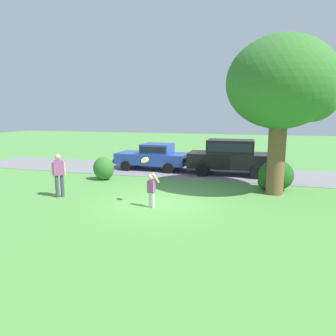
# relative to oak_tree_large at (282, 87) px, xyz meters

# --- Properties ---
(ground_plane) EXTENTS (80.00, 80.00, 0.00)m
(ground_plane) POSITION_rel_oak_tree_large_xyz_m (-4.29, -2.89, -4.37)
(ground_plane) COLOR #518E42
(driveway_strip) EXTENTS (28.00, 4.40, 0.02)m
(driveway_strip) POSITION_rel_oak_tree_large_xyz_m (-4.29, 3.78, -4.36)
(driveway_strip) COLOR slate
(driveway_strip) RESTS_ON ground
(oak_tree_large) EXTENTS (4.32, 4.29, 6.35)m
(oak_tree_large) POSITION_rel_oak_tree_large_xyz_m (0.00, 0.00, 0.00)
(oak_tree_large) COLOR brown
(oak_tree_large) RESTS_ON ground
(shrub_near_tree) EXTENTS (1.09, 0.88, 1.16)m
(shrub_near_tree) POSITION_rel_oak_tree_large_xyz_m (-8.23, 0.37, -3.78)
(shrub_near_tree) COLOR #33702B
(shrub_near_tree) RESTS_ON ground
(shrub_centre_left) EXTENTS (1.51, 1.28, 1.34)m
(shrub_centre_left) POSITION_rel_oak_tree_large_xyz_m (-0.04, 0.57, -3.75)
(shrub_centre_left) COLOR #1E511C
(shrub_centre_left) RESTS_ON ground
(parked_sedan) EXTENTS (4.42, 2.14, 1.56)m
(parked_sedan) POSITION_rel_oak_tree_large_xyz_m (-6.74, 3.82, -3.52)
(parked_sedan) COLOR #28429E
(parked_sedan) RESTS_ON ground
(parked_suv) EXTENTS (4.75, 2.21, 1.92)m
(parked_suv) POSITION_rel_oak_tree_large_xyz_m (-2.24, 3.56, -3.29)
(parked_suv) COLOR black
(parked_suv) RESTS_ON ground
(child_thrower) EXTENTS (0.48, 0.23, 1.29)m
(child_thrower) POSITION_rel_oak_tree_large_xyz_m (-4.34, -3.37, -3.65)
(child_thrower) COLOR white
(child_thrower) RESTS_ON ground
(frisbee) EXTENTS (0.31, 0.25, 0.22)m
(frisbee) POSITION_rel_oak_tree_large_xyz_m (-4.71, -3.01, -2.71)
(frisbee) COLOR yellow
(adult_onlooker) EXTENTS (0.45, 0.39, 1.74)m
(adult_onlooker) POSITION_rel_oak_tree_large_xyz_m (-8.35, -3.09, -3.38)
(adult_onlooker) COLOR #3F3F4C
(adult_onlooker) RESTS_ON ground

